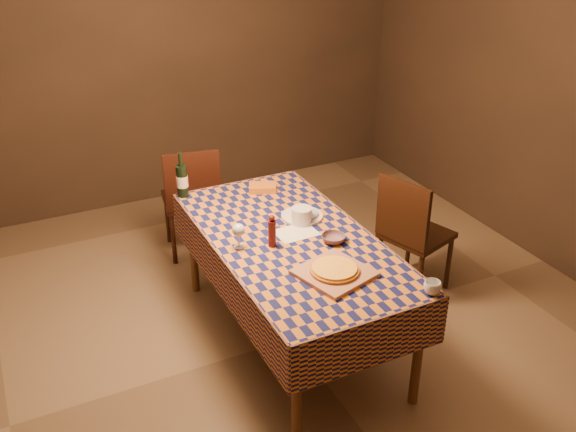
{
  "coord_description": "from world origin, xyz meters",
  "views": [
    {
      "loc": [
        -1.51,
        -3.04,
        2.7
      ],
      "look_at": [
        0.0,
        0.05,
        0.9
      ],
      "focal_mm": 40.0,
      "sensor_mm": 36.0,
      "label": 1
    }
  ],
  "objects_px": {
    "wine_bottle": "(182,180)",
    "chair_right": "(411,230)",
    "chair_far": "(192,196)",
    "cutting_board": "(334,273)",
    "pizza": "(335,269)",
    "bowl": "(333,239)",
    "white_plate": "(302,216)",
    "dining_table": "(292,249)"
  },
  "relations": [
    {
      "from": "cutting_board",
      "to": "wine_bottle",
      "type": "relative_size",
      "value": 1.14
    },
    {
      "from": "bowl",
      "to": "chair_right",
      "type": "xyz_separation_m",
      "value": [
        0.79,
        0.28,
        -0.27
      ]
    },
    {
      "from": "cutting_board",
      "to": "chair_far",
      "type": "bearing_deg",
      "value": 97.73
    },
    {
      "from": "dining_table",
      "to": "wine_bottle",
      "type": "bearing_deg",
      "value": 115.49
    },
    {
      "from": "pizza",
      "to": "bowl",
      "type": "height_order",
      "value": "pizza"
    },
    {
      "from": "dining_table",
      "to": "bowl",
      "type": "bearing_deg",
      "value": -36.11
    },
    {
      "from": "cutting_board",
      "to": "dining_table",
      "type": "bearing_deg",
      "value": 93.84
    },
    {
      "from": "wine_bottle",
      "to": "chair_far",
      "type": "height_order",
      "value": "wine_bottle"
    },
    {
      "from": "chair_far",
      "to": "chair_right",
      "type": "xyz_separation_m",
      "value": [
        1.21,
        -1.2,
        0.0
      ]
    },
    {
      "from": "pizza",
      "to": "chair_right",
      "type": "height_order",
      "value": "chair_right"
    },
    {
      "from": "white_plate",
      "to": "wine_bottle",
      "type": "bearing_deg",
      "value": 132.86
    },
    {
      "from": "dining_table",
      "to": "wine_bottle",
      "type": "relative_size",
      "value": 5.82
    },
    {
      "from": "chair_right",
      "to": "chair_far",
      "type": "bearing_deg",
      "value": 135.34
    },
    {
      "from": "chair_far",
      "to": "pizza",
      "type": "bearing_deg",
      "value": -82.27
    },
    {
      "from": "cutting_board",
      "to": "pizza",
      "type": "bearing_deg",
      "value": -90.0
    },
    {
      "from": "bowl",
      "to": "wine_bottle",
      "type": "bearing_deg",
      "value": 121.39
    },
    {
      "from": "wine_bottle",
      "to": "chair_right",
      "type": "height_order",
      "value": "wine_bottle"
    },
    {
      "from": "chair_right",
      "to": "wine_bottle",
      "type": "bearing_deg",
      "value": 152.61
    },
    {
      "from": "dining_table",
      "to": "chair_right",
      "type": "height_order",
      "value": "chair_right"
    },
    {
      "from": "cutting_board",
      "to": "white_plate",
      "type": "xyz_separation_m",
      "value": [
        0.15,
        0.69,
        -0.0
      ]
    },
    {
      "from": "dining_table",
      "to": "pizza",
      "type": "bearing_deg",
      "value": -86.16
    },
    {
      "from": "chair_far",
      "to": "cutting_board",
      "type": "bearing_deg",
      "value": -82.27
    },
    {
      "from": "white_plate",
      "to": "chair_far",
      "type": "xyz_separation_m",
      "value": [
        -0.4,
        1.11,
        -0.26
      ]
    },
    {
      "from": "pizza",
      "to": "chair_far",
      "type": "xyz_separation_m",
      "value": [
        -0.24,
        1.8,
        -0.28
      ]
    },
    {
      "from": "wine_bottle",
      "to": "white_plate",
      "type": "relative_size",
      "value": 1.17
    },
    {
      "from": "wine_bottle",
      "to": "bowl",
      "type": "bearing_deg",
      "value": -58.61
    },
    {
      "from": "bowl",
      "to": "wine_bottle",
      "type": "height_order",
      "value": "wine_bottle"
    },
    {
      "from": "white_plate",
      "to": "dining_table",
      "type": "bearing_deg",
      "value": -129.96
    },
    {
      "from": "cutting_board",
      "to": "chair_far",
      "type": "relative_size",
      "value": 0.39
    },
    {
      "from": "white_plate",
      "to": "chair_far",
      "type": "relative_size",
      "value": 0.29
    },
    {
      "from": "wine_bottle",
      "to": "chair_far",
      "type": "xyz_separation_m",
      "value": [
        0.2,
        0.47,
        -0.37
      ]
    },
    {
      "from": "dining_table",
      "to": "chair_far",
      "type": "bearing_deg",
      "value": 99.09
    },
    {
      "from": "chair_right",
      "to": "bowl",
      "type": "bearing_deg",
      "value": -160.62
    },
    {
      "from": "pizza",
      "to": "white_plate",
      "type": "height_order",
      "value": "pizza"
    },
    {
      "from": "white_plate",
      "to": "chair_right",
      "type": "xyz_separation_m",
      "value": [
        0.82,
        -0.09,
        -0.26
      ]
    },
    {
      "from": "wine_bottle",
      "to": "chair_far",
      "type": "distance_m",
      "value": 0.63
    },
    {
      "from": "wine_bottle",
      "to": "chair_right",
      "type": "relative_size",
      "value": 0.34
    },
    {
      "from": "wine_bottle",
      "to": "white_plate",
      "type": "distance_m",
      "value": 0.88
    },
    {
      "from": "white_plate",
      "to": "chair_right",
      "type": "bearing_deg",
      "value": -6.35
    },
    {
      "from": "chair_far",
      "to": "chair_right",
      "type": "height_order",
      "value": "same"
    },
    {
      "from": "bowl",
      "to": "pizza",
      "type": "bearing_deg",
      "value": -118.75
    },
    {
      "from": "chair_far",
      "to": "chair_right",
      "type": "bearing_deg",
      "value": -44.66
    }
  ]
}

